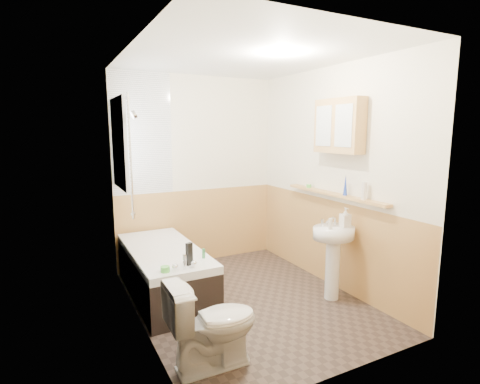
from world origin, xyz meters
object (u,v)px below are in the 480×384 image
pine_shelf (334,194)px  medicine_cabinet (339,126)px  bathtub (164,270)px  toilet (213,324)px  sink (333,248)px

pine_shelf → medicine_cabinet: (-0.03, -0.07, 0.75)m
bathtub → toilet: size_ratio=2.27×
toilet → pine_shelf: size_ratio=0.46×
pine_shelf → toilet: bearing=-157.4°
sink → pine_shelf: (0.20, 0.25, 0.52)m
medicine_cabinet → pine_shelf: bearing=68.0°
bathtub → medicine_cabinet: size_ratio=2.49×
bathtub → pine_shelf: bearing=-20.6°
toilet → pine_shelf: bearing=-65.9°
bathtub → toilet: (-0.03, -1.42, 0.07)m
toilet → pine_shelf: pine_shelf is taller
sink → medicine_cabinet: bearing=34.1°
toilet → sink: bearing=-71.3°
bathtub → pine_shelf: pine_shelf is taller
pine_shelf → medicine_cabinet: medicine_cabinet is taller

